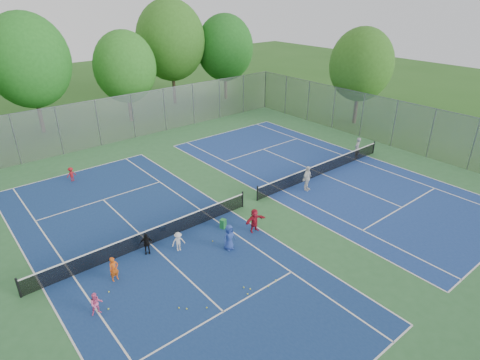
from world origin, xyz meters
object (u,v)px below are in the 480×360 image
at_px(net_right, 323,168).
at_px(ball_crate, 162,228).
at_px(ball_hopper, 223,224).
at_px(instructor, 357,148).
at_px(net_left, 150,237).

distance_m(net_right, ball_crate, 12.87).
relative_size(ball_hopper, instructor, 0.32).
relative_size(net_right, ball_hopper, 22.51).
relative_size(net_left, ball_crate, 42.61).
relative_size(net_left, instructor, 7.26).
bearing_deg(net_right, ball_hopper, -173.26).
height_order(ball_crate, instructor, instructor).
height_order(net_left, ball_hopper, net_left).
xyz_separation_m(net_left, net_right, (14.00, 0.00, 0.00)).
height_order(net_right, ball_crate, net_right).
distance_m(net_right, ball_hopper, 10.11).
bearing_deg(net_left, ball_hopper, -16.69).
bearing_deg(net_left, ball_crate, 36.72).
bearing_deg(ball_crate, instructor, -2.17).
xyz_separation_m(ball_crate, ball_hopper, (2.79, -2.06, 0.16)).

